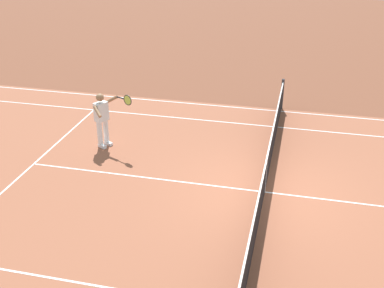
{
  "coord_description": "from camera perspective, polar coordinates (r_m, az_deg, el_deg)",
  "views": [
    {
      "loc": [
        -0.65,
        10.58,
        6.45
      ],
      "look_at": [
        1.98,
        -0.46,
        0.9
      ],
      "focal_mm": 45.58,
      "sensor_mm": 36.0,
      "label": 1
    }
  ],
  "objects": [
    {
      "name": "ground_plane",
      "position": [
        12.41,
        8.46,
        -5.58
      ],
      "size": [
        60.0,
        60.0,
        0.0
      ],
      "primitive_type": "plane",
      "color": "brown"
    },
    {
      "name": "court_line_markings",
      "position": [
        12.41,
        8.46,
        -5.57
      ],
      "size": [
        23.85,
        11.05,
        0.01
      ],
      "color": "white",
      "rests_on": "ground_plane"
    },
    {
      "name": "tennis_player_near",
      "position": [
        14.43,
        -10.41,
        3.11
      ],
      "size": [
        1.19,
        0.75,
        1.7
      ],
      "color": "white",
      "rests_on": "ground_plane"
    },
    {
      "name": "tennis_net",
      "position": [
        12.16,
        8.61,
        -3.61
      ],
      "size": [
        0.1,
        11.7,
        1.08
      ],
      "color": "#2D2D33",
      "rests_on": "ground_plane"
    },
    {
      "name": "court_slab",
      "position": [
        12.41,
        8.46,
        -5.58
      ],
      "size": [
        24.2,
        11.4,
        0.0
      ],
      "primitive_type": "cube",
      "color": "#935138",
      "rests_on": "ground_plane"
    }
  ]
}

